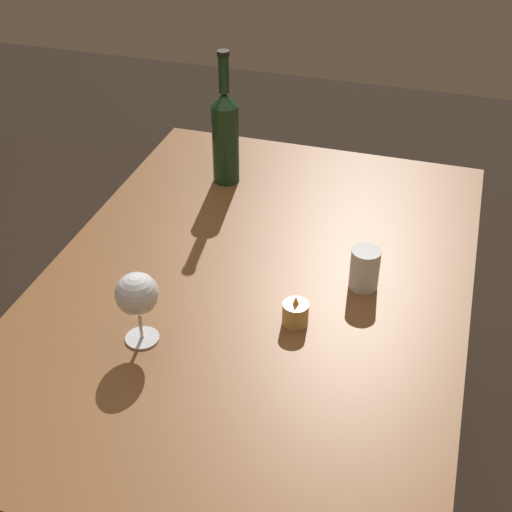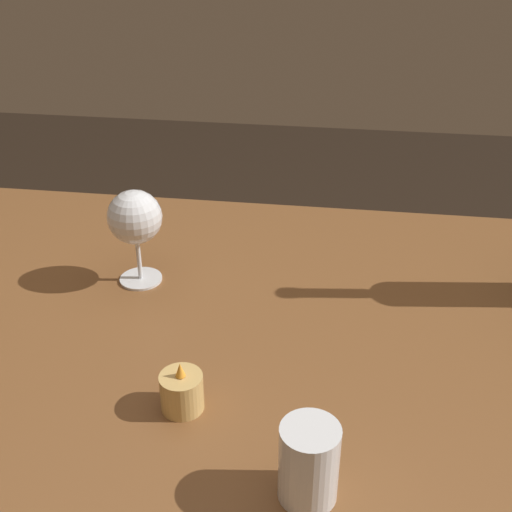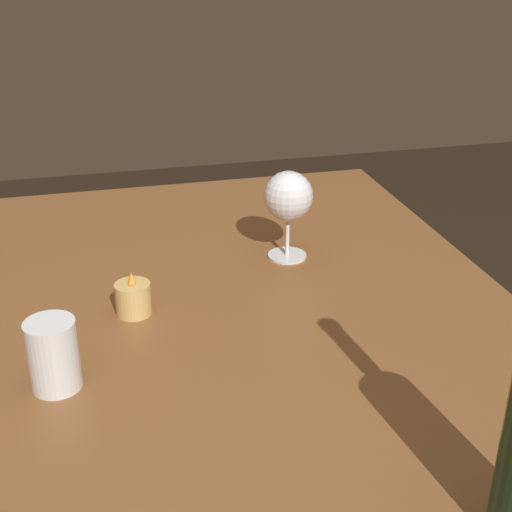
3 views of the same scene
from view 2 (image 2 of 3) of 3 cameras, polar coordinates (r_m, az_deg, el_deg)
name	(u,v)px [view 2 (image 2 of 3)]	position (r m, az deg, el deg)	size (l,w,h in m)	color
dining_table	(281,404)	(0.96, 2.12, -12.47)	(1.30, 0.90, 0.74)	brown
wine_glass_left	(135,219)	(1.02, -10.24, 3.09)	(0.08, 0.08, 0.15)	white
water_tumbler	(309,466)	(0.71, 4.49, -17.32)	(0.06, 0.06, 0.09)	white
votive_candle	(182,393)	(0.82, -6.31, -11.46)	(0.05, 0.05, 0.07)	#DBB266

